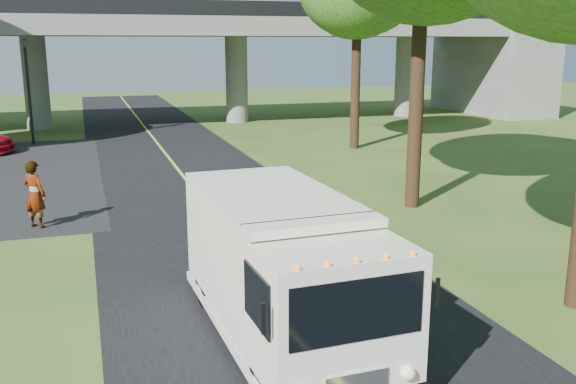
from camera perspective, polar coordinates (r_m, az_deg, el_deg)
name	(u,v)px	position (r m, az deg, el deg)	size (l,w,h in m)	color
ground	(336,372)	(10.52, 4.27, -15.68)	(120.00, 120.00, 0.00)	#38511D
road	(212,214)	(19.52, -6.75, -1.92)	(7.00, 90.00, 0.02)	black
lane_line	(212,213)	(19.51, -6.75, -1.86)	(0.12, 90.00, 0.01)	gold
overpass	(139,50)	(40.67, -13.08, 12.16)	(54.00, 10.00, 7.30)	slate
traffic_signal	(28,81)	(34.66, -22.12, 9.17)	(0.18, 0.22, 5.20)	black
step_van	(283,265)	(10.98, -0.47, -6.50)	(2.46, 6.11, 2.53)	silver
pedestrian	(35,195)	(19.05, -21.58, -0.22)	(0.70, 0.46, 1.91)	gray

